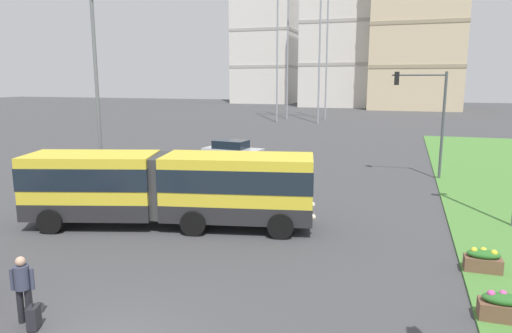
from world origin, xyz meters
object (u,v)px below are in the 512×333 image
(traffic_light_far_right, at_px, (427,107))
(streetlight_left, at_px, (97,91))
(car_silver_hatch, at_px, (232,151))
(apartment_tower_westcentre, at_px, (343,26))
(apartment_tower_centre, at_px, (419,6))
(flower_planter_2, at_px, (483,260))
(pedestrian_crossing, at_px, (23,285))
(articulated_bus, at_px, (170,187))
(rolling_suitcase, at_px, (34,317))
(apartment_tower_west, at_px, (267,15))
(flower_planter_1, at_px, (502,306))

(traffic_light_far_right, xyz_separation_m, streetlight_left, (-15.86, -10.19, 1.10))
(car_silver_hatch, relative_size, apartment_tower_westcentre, 0.13)
(car_silver_hatch, xyz_separation_m, apartment_tower_centre, (13.57, 71.02, 19.95))
(flower_planter_2, xyz_separation_m, apartment_tower_westcentre, (-17.21, 94.22, 17.70))
(car_silver_hatch, bearing_deg, pedestrian_crossing, -81.78)
(articulated_bus, relative_size, flower_planter_2, 10.95)
(rolling_suitcase, distance_m, streetlight_left, 14.05)
(car_silver_hatch, distance_m, apartment_tower_west, 95.07)
(traffic_light_far_right, height_order, apartment_tower_westcentre, apartment_tower_westcentre)
(rolling_suitcase, relative_size, apartment_tower_centre, 0.02)
(rolling_suitcase, bearing_deg, traffic_light_far_right, 66.18)
(flower_planter_2, bearing_deg, apartment_tower_centre, 90.77)
(rolling_suitcase, xyz_separation_m, traffic_light_far_right, (9.55, 21.64, 4.06))
(car_silver_hatch, relative_size, streetlight_left, 0.45)
(rolling_suitcase, height_order, apartment_tower_west, apartment_tower_west)
(articulated_bus, bearing_deg, rolling_suitcase, -84.87)
(pedestrian_crossing, distance_m, streetlight_left, 13.45)
(rolling_suitcase, bearing_deg, flower_planter_2, 32.84)
(articulated_bus, bearing_deg, flower_planter_2, -6.43)
(car_silver_hatch, bearing_deg, articulated_bus, -78.60)
(car_silver_hatch, xyz_separation_m, rolling_suitcase, (3.85, -23.72, -0.44))
(flower_planter_2, xyz_separation_m, apartment_tower_west, (-38.71, 106.02, 22.31))
(car_silver_hatch, distance_m, flower_planter_2, 22.27)
(car_silver_hatch, relative_size, rolling_suitcase, 4.71)
(articulated_bus, height_order, apartment_tower_westcentre, apartment_tower_westcentre)
(rolling_suitcase, bearing_deg, car_silver_hatch, 99.21)
(articulated_bus, relative_size, flower_planter_1, 10.95)
(flower_planter_1, height_order, traffic_light_far_right, traffic_light_far_right)
(car_silver_hatch, distance_m, rolling_suitcase, 24.03)
(flower_planter_1, xyz_separation_m, apartment_tower_westcentre, (-17.21, 97.38, 17.70))
(rolling_suitcase, height_order, flower_planter_2, rolling_suitcase)
(car_silver_hatch, height_order, flower_planter_2, car_silver_hatch)
(apartment_tower_westcentre, bearing_deg, flower_planter_2, -79.65)
(articulated_bus, height_order, car_silver_hatch, articulated_bus)
(pedestrian_crossing, distance_m, flower_planter_2, 13.26)
(articulated_bus, height_order, flower_planter_2, articulated_bus)
(articulated_bus, distance_m, apartment_tower_west, 110.18)
(rolling_suitcase, relative_size, apartment_tower_westcentre, 0.03)
(pedestrian_crossing, xyz_separation_m, rolling_suitcase, (0.45, -0.20, -0.69))
(apartment_tower_westcentre, relative_size, apartment_tower_centre, 0.88)
(pedestrian_crossing, bearing_deg, apartment_tower_west, 103.63)
(streetlight_left, bearing_deg, traffic_light_far_right, 32.72)
(traffic_light_far_right, xyz_separation_m, apartment_tower_centre, (0.17, 73.10, 16.33))
(articulated_bus, xyz_separation_m, apartment_tower_west, (-27.06, 104.71, 21.08))
(apartment_tower_west, bearing_deg, flower_planter_1, -70.48)
(traffic_light_far_right, bearing_deg, car_silver_hatch, 171.18)
(articulated_bus, xyz_separation_m, flower_planter_2, (11.65, -1.31, -1.23))
(flower_planter_1, distance_m, traffic_light_far_right, 18.25)
(apartment_tower_west, height_order, apartment_tower_westcentre, apartment_tower_west)
(flower_planter_1, bearing_deg, pedestrian_crossing, -162.06)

